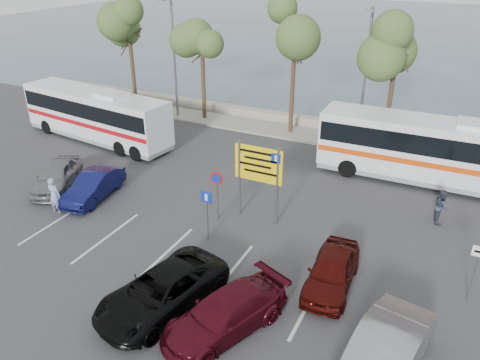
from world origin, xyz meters
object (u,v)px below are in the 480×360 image
at_px(car_red, 332,271).
at_px(car_maroon, 225,314).
at_px(suv_black, 162,291).
at_px(pedestrian_far, 441,206).
at_px(direction_sign, 258,170).
at_px(car_blue, 94,186).
at_px(car_silver_b, 382,358).
at_px(pedestrian_near, 54,195).
at_px(street_lamp_right, 365,73).
at_px(street_lamp_left, 173,53).
at_px(coach_bus_left, 96,117).
at_px(coach_bus_right, 433,153).
at_px(car_silver_a, 57,176).

bearing_deg(car_red, car_maroon, -126.87).
relative_size(suv_black, pedestrian_far, 3.06).
bearing_deg(car_red, direction_sign, 141.03).
bearing_deg(car_blue, car_silver_b, -26.79).
distance_m(car_blue, pedestrian_near, 1.96).
xyz_separation_m(street_lamp_right, car_silver_b, (4.70, -16.78, -3.82)).
xyz_separation_m(street_lamp_left, suv_black, (10.50, -17.02, -3.92)).
distance_m(coach_bus_left, coach_bus_right, 19.71).
bearing_deg(pedestrian_far, street_lamp_right, 23.58).
distance_m(car_maroon, pedestrian_far, 11.40).
height_order(street_lamp_right, car_silver_b, street_lamp_right).
xyz_separation_m(street_lamp_left, pedestrian_near, (2.42, -13.86, -3.72)).
bearing_deg(street_lamp_right, street_lamp_left, 180.00).
bearing_deg(car_maroon, street_lamp_left, 149.91).
xyz_separation_m(car_blue, car_maroon, (9.86, -5.00, 0.01)).
distance_m(street_lamp_left, suv_black, 20.38).
relative_size(street_lamp_left, car_maroon, 1.81).
relative_size(street_lamp_right, car_maroon, 1.81).
xyz_separation_m(street_lamp_left, car_red, (15.30, -13.42, -3.95)).
bearing_deg(coach_bus_left, street_lamp_left, 71.46).
bearing_deg(coach_bus_right, car_blue, -148.32).
xyz_separation_m(street_lamp_right, coach_bus_right, (4.50, -3.09, -2.95)).
distance_m(car_silver_a, car_blue, 2.40).
bearing_deg(direction_sign, car_silver_a, -170.70).
bearing_deg(car_silver_b, car_red, 135.56).
bearing_deg(car_silver_b, car_blue, 172.04).
bearing_deg(car_silver_b, car_maroon, -167.15).
relative_size(street_lamp_left, street_lamp_right, 1.00).
height_order(car_red, pedestrian_far, pedestrian_far).
distance_m(street_lamp_right, car_silver_b, 17.84).
height_order(street_lamp_left, coach_bus_left, street_lamp_left).
distance_m(car_maroon, pedestrian_near, 10.95).
bearing_deg(car_silver_a, car_blue, -25.52).
height_order(direction_sign, car_silver_b, direction_sign).
relative_size(coach_bus_right, suv_black, 2.36).
distance_m(coach_bus_left, car_blue, 7.93).
distance_m(car_silver_a, car_silver_b, 17.71).
bearing_deg(pedestrian_far, car_silver_a, 91.91).
bearing_deg(street_lamp_right, pedestrian_far, -52.58).
height_order(car_silver_b, pedestrian_near, pedestrian_near).
height_order(car_blue, car_maroon, car_maroon).
xyz_separation_m(coach_bus_right, pedestrian_far, (0.87, -3.92, -0.86)).
xyz_separation_m(coach_bus_left, car_red, (17.30, -7.46, -0.89)).
relative_size(street_lamp_left, car_silver_a, 1.99).
xyz_separation_m(coach_bus_left, coach_bus_right, (19.50, 2.87, 0.11)).
relative_size(car_blue, car_silver_b, 0.82).
relative_size(street_lamp_right, coach_bus_right, 0.70).
bearing_deg(car_maroon, suv_black, -157.25).
xyz_separation_m(coach_bus_right, car_silver_b, (0.20, -13.69, -0.87)).
bearing_deg(coach_bus_right, pedestrian_far, -77.49).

